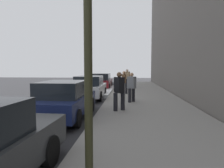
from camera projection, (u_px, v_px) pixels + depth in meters
name	position (u px, v px, depth m)	size (l,w,h in m)	color
ground_plane	(96.00, 96.00, 14.63)	(56.00, 56.00, 0.00)	#28282B
sidewalk	(142.00, 96.00, 14.37)	(28.00, 4.60, 0.15)	gray
lane_stripe_centre	(52.00, 96.00, 14.89)	(28.00, 0.14, 0.01)	gold
snow_bank_curb	(109.00, 90.00, 17.69)	(7.90, 0.56, 0.22)	white
parked_car_navy	(64.00, 100.00, 8.25)	(4.19, 1.92, 1.51)	black
parked_car_white	(90.00, 87.00, 13.61)	(4.12, 1.93, 1.51)	black
parked_car_maroon	(101.00, 81.00, 19.84)	(4.29, 1.91, 1.51)	black
pedestrian_grey_coat	(132.00, 86.00, 11.32)	(0.48, 0.52, 1.63)	black
pedestrian_black_coat	(119.00, 90.00, 9.05)	(0.54, 0.50, 1.71)	black
pedestrian_tan_coat	(127.00, 78.00, 19.57)	(0.57, 0.55, 1.78)	black
pedestrian_brown_coat	(124.00, 82.00, 14.97)	(0.48, 0.54, 1.66)	black
traffic_light_pole	(88.00, 3.00, 2.86)	(0.35, 0.26, 4.10)	#2D2D19
rolling_suitcase	(128.00, 84.00, 20.09)	(0.34, 0.22, 0.99)	#191E38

